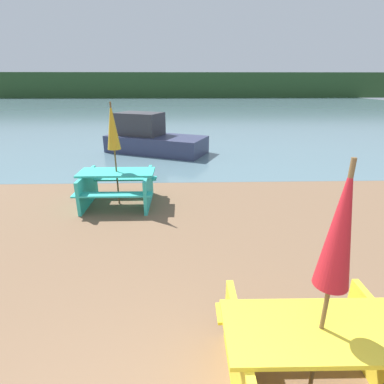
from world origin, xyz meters
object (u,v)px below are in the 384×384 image
object	(u,v)px
umbrella_gold	(112,127)
boat	(152,138)
picnic_table_teal	(118,185)
picnic_table_yellow	(316,357)
umbrella_crimson	(340,229)

from	to	relation	value
umbrella_gold	boat	world-z (taller)	umbrella_gold
boat	picnic_table_teal	bearing A→B (deg)	-68.97
picnic_table_teal	boat	world-z (taller)	boat
picnic_table_yellow	umbrella_crimson	distance (m)	1.22
picnic_table_yellow	umbrella_gold	bearing A→B (deg)	119.50
umbrella_gold	boat	distance (m)	5.52
boat	picnic_table_yellow	bearing A→B (deg)	-53.00
picnic_table_yellow	picnic_table_teal	xyz separation A→B (m)	(-2.61, 4.61, -0.00)
picnic_table_teal	boat	bearing A→B (deg)	87.28
umbrella_gold	umbrella_crimson	size ratio (longest dim) A/B	1.03
picnic_table_teal	umbrella_crimson	bearing A→B (deg)	-60.50
umbrella_gold	umbrella_crimson	bearing A→B (deg)	-60.50
umbrella_gold	umbrella_crimson	distance (m)	5.29
umbrella_crimson	boat	distance (m)	10.32
boat	umbrella_crimson	bearing A→B (deg)	-53.00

